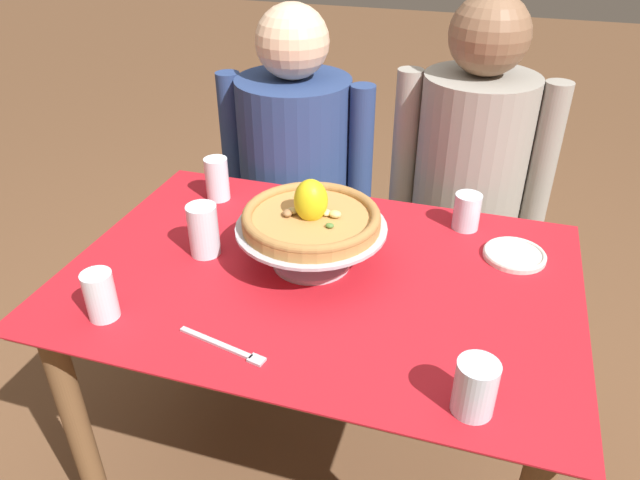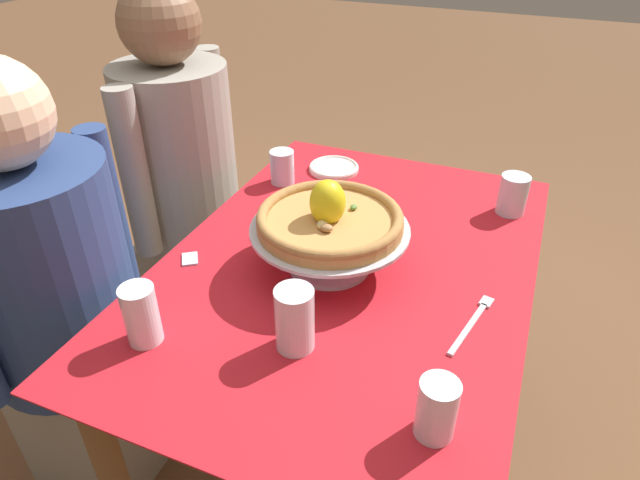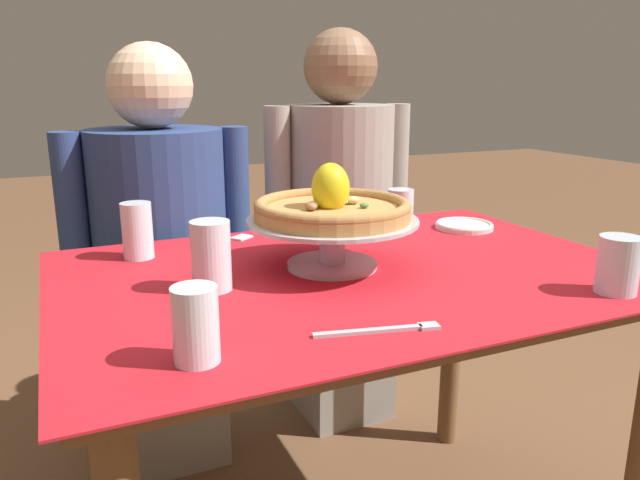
# 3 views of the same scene
# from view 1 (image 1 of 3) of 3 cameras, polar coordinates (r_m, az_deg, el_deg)

# --- Properties ---
(ground_plane) EXTENTS (14.00, 14.00, 0.00)m
(ground_plane) POSITION_cam_1_polar(r_m,az_deg,el_deg) (1.94, 0.00, -21.19)
(ground_plane) COLOR brown
(dining_table) EXTENTS (1.20, 0.83, 0.73)m
(dining_table) POSITION_cam_1_polar(r_m,az_deg,el_deg) (1.50, 0.00, -6.79)
(dining_table) COLOR brown
(dining_table) RESTS_ON ground
(pizza_stand) EXTENTS (0.36, 0.36, 0.11)m
(pizza_stand) POSITION_cam_1_polar(r_m,az_deg,el_deg) (1.42, -0.83, 0.16)
(pizza_stand) COLOR #B7B7C1
(pizza_stand) RESTS_ON dining_table
(pizza) EXTENTS (0.33, 0.33, 0.12)m
(pizza) POSITION_cam_1_polar(r_m,az_deg,el_deg) (1.39, -0.85, 2.28)
(pizza) COLOR #BC8447
(pizza) RESTS_ON pizza_stand
(water_glass_front_left) EXTENTS (0.07, 0.07, 0.11)m
(water_glass_front_left) POSITION_cam_1_polar(r_m,az_deg,el_deg) (1.35, -20.14, -5.24)
(water_glass_front_left) COLOR silver
(water_glass_front_left) RESTS_ON dining_table
(water_glass_back_right) EXTENTS (0.07, 0.07, 0.10)m
(water_glass_back_right) POSITION_cam_1_polar(r_m,az_deg,el_deg) (1.63, 13.79, 2.47)
(water_glass_back_right) COLOR silver
(water_glass_back_right) RESTS_ON dining_table
(water_glass_front_right) EXTENTS (0.08, 0.08, 0.11)m
(water_glass_front_right) POSITION_cam_1_polar(r_m,az_deg,el_deg) (1.11, 14.52, -13.72)
(water_glass_front_right) COLOR silver
(water_glass_front_right) RESTS_ON dining_table
(water_glass_back_left) EXTENTS (0.07, 0.07, 0.13)m
(water_glass_back_left) POSITION_cam_1_polar(r_m,az_deg,el_deg) (1.75, -9.76, 5.53)
(water_glass_back_left) COLOR white
(water_glass_back_left) RESTS_ON dining_table
(water_glass_side_left) EXTENTS (0.08, 0.08, 0.13)m
(water_glass_side_left) POSITION_cam_1_polar(r_m,az_deg,el_deg) (1.50, -11.05, 0.64)
(water_glass_side_left) COLOR silver
(water_glass_side_left) RESTS_ON dining_table
(side_plate) EXTENTS (0.15, 0.15, 0.02)m
(side_plate) POSITION_cam_1_polar(r_m,az_deg,el_deg) (1.55, 18.05, -1.31)
(side_plate) COLOR silver
(side_plate) RESTS_ON dining_table
(dinner_fork) EXTENTS (0.20, 0.06, 0.01)m
(dinner_fork) POSITION_cam_1_polar(r_m,az_deg,el_deg) (1.23, -8.93, -10.05)
(dinner_fork) COLOR #B7B7C1
(dinner_fork) RESTS_ON dining_table
(sugar_packet) EXTENTS (0.06, 0.06, 0.00)m
(sugar_packet) POSITION_cam_1_polar(r_m,az_deg,el_deg) (1.75, -0.87, 3.97)
(sugar_packet) COLOR silver
(sugar_packet) RESTS_ON dining_table
(diner_left) EXTENTS (0.54, 0.38, 1.22)m
(diner_left) POSITION_cam_1_polar(r_m,az_deg,el_deg) (2.10, -2.33, 5.05)
(diner_left) COLOR gray
(diner_left) RESTS_ON ground
(diner_right) EXTENTS (0.50, 0.34, 1.28)m
(diner_right) POSITION_cam_1_polar(r_m,az_deg,el_deg) (2.01, 13.64, 3.38)
(diner_right) COLOR gray
(diner_right) RESTS_ON ground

